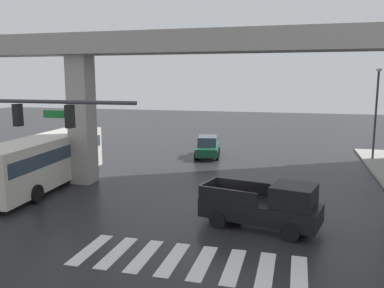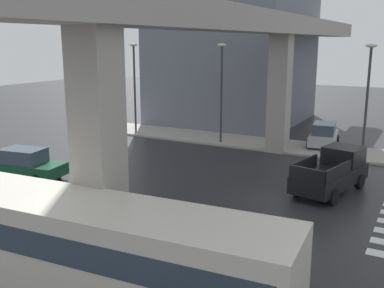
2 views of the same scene
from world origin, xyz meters
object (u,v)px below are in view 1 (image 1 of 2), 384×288
Objects in this scene: sedan_dark_green at (208,147)px; street_lamp_far_north at (377,103)px; pickup_truck at (267,207)px; city_bus at (45,158)px; traffic_signal_mast at (22,133)px.

sedan_dark_green is 0.62× the size of street_lamp_far_north.
street_lamp_far_north is at bearing 67.61° from pickup_truck.
traffic_signal_mast is at bearing -59.46° from city_bus.
street_lamp_far_north reaches higher than sedan_dark_green.
city_bus is at bearing 120.54° from traffic_signal_mast.
street_lamp_far_north reaches higher than city_bus.
traffic_signal_mast is 0.90× the size of street_lamp_far_north.
street_lamp_far_north is (15.93, 21.06, 0.17)m from traffic_signal_mast.
street_lamp_far_north is at bearing 8.48° from sedan_dark_green.
pickup_truck is 18.76m from street_lamp_far_north.
pickup_truck reaches higher than sedan_dark_green.
sedan_dark_green is at bearing 81.35° from traffic_signal_mast.
sedan_dark_green is 13.68m from street_lamp_far_north.
sedan_dark_green is at bearing 57.43° from city_bus.
street_lamp_far_north is (20.40, 13.48, 2.83)m from city_bus.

